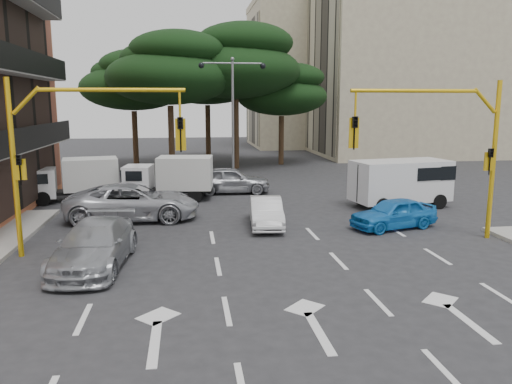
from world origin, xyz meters
The scene contains 20 objects.
ground centered at (0.00, 0.00, 0.00)m, with size 120.00×120.00×0.00m, color #28282B.
median_strip centered at (0.00, 16.00, 0.07)m, with size 1.40×6.00×0.15m, color gray.
apartment_beige_near centered at (19.95, 32.00, 9.35)m, with size 20.20×12.15×18.70m.
apartment_beige_far centered at (12.95, 44.00, 8.35)m, with size 16.20×12.15×16.70m.
pine_left_near centered at (-3.94, 21.96, 7.60)m, with size 9.15×9.15×10.23m.
pine_center centered at (1.06, 23.96, 8.30)m, with size 9.98×9.98×11.16m.
pine_left_far centered at (-6.94, 25.96, 6.91)m, with size 8.32×8.32×9.30m.
pine_right centered at (5.06, 25.96, 6.22)m, with size 7.49×7.49×8.37m.
pine_back centered at (-0.94, 28.96, 7.60)m, with size 9.15×9.15×10.23m.
signal_mast_right centered at (6.80, 1.99, 3.88)m, with size 5.79×0.37×6.00m.
signal_mast_left centered at (-6.80, 1.99, 3.88)m, with size 5.79×0.37×6.00m.
street_lamp_center centered at (0.00, 16.00, 5.43)m, with size 4.16×0.36×7.77m.
car_white_hatch centered at (0.36, 4.98, 0.61)m, with size 1.30×3.72×1.23m, color silver.
car_blue_compact centered at (5.58, 3.93, 0.64)m, with size 1.51×3.75×1.28m, color blue.
car_silver_wagon centered at (-5.88, 0.52, 0.72)m, with size 2.02×4.98×1.44m, color #9A9CA1.
car_silver_cross_a centered at (-5.33, 7.00, 0.81)m, with size 2.69×5.83×1.62m, color #B0B2B9.
car_silver_cross_b centered at (-0.45, 13.00, 0.77)m, with size 1.83×4.54×1.55m, color #999AA0.
van_white centered at (7.65, 8.03, 1.20)m, with size 2.17×4.79×2.40m, color silver, non-canonical shape.
box_truck_a centered at (-8.83, 11.83, 1.13)m, with size 1.94×4.61×2.27m, color white, non-canonical shape.
box_truck_b centered at (-3.86, 11.55, 1.17)m, with size 1.99×4.74×2.33m, color white, non-canonical shape.
Camera 1 is at (-2.90, -15.36, 5.20)m, focal length 35.00 mm.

